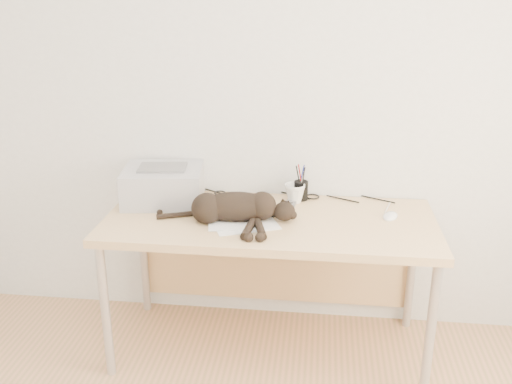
# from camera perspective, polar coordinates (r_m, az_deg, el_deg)

# --- Properties ---
(wall_back) EXTENTS (3.50, 0.00, 3.50)m
(wall_back) POSITION_cam_1_polar(r_m,az_deg,el_deg) (2.95, 2.14, 10.16)
(wall_back) COLOR white
(wall_back) RESTS_ON floor
(desk) EXTENTS (1.60, 0.70, 0.74)m
(desk) POSITION_cam_1_polar(r_m,az_deg,el_deg) (2.90, 1.52, -4.42)
(desk) COLOR tan
(desk) RESTS_ON floor
(printer) EXTENTS (0.44, 0.39, 0.19)m
(printer) POSITION_cam_1_polar(r_m,az_deg,el_deg) (2.99, -9.24, 0.74)
(printer) COLOR #A7A7AC
(printer) RESTS_ON desk
(papers) EXTENTS (0.37, 0.31, 0.01)m
(papers) POSITION_cam_1_polar(r_m,az_deg,el_deg) (2.70, -1.37, -3.10)
(papers) COLOR white
(papers) RESTS_ON desk
(cat) EXTENTS (0.68, 0.32, 0.15)m
(cat) POSITION_cam_1_polar(r_m,az_deg,el_deg) (2.71, -2.37, -1.66)
(cat) COLOR black
(cat) RESTS_ON desk
(mug) EXTENTS (0.15, 0.15, 0.10)m
(mug) POSITION_cam_1_polar(r_m,az_deg,el_deg) (2.95, 3.89, -0.14)
(mug) COLOR white
(mug) RESTS_ON desk
(pen_cup) EXTENTS (0.07, 0.07, 0.19)m
(pen_cup) POSITION_cam_1_polar(r_m,az_deg,el_deg) (3.00, 4.52, 0.20)
(pen_cup) COLOR black
(pen_cup) RESTS_ON desk
(remote_grey) EXTENTS (0.07, 0.18, 0.02)m
(remote_grey) POSITION_cam_1_polar(r_m,az_deg,el_deg) (2.97, 3.68, -0.84)
(remote_grey) COLOR slate
(remote_grey) RESTS_ON desk
(remote_black) EXTENTS (0.14, 0.19, 0.02)m
(remote_black) POSITION_cam_1_polar(r_m,az_deg,el_deg) (2.85, 2.30, -1.71)
(remote_black) COLOR black
(remote_black) RESTS_ON desk
(mouse) EXTENTS (0.10, 0.13, 0.04)m
(mouse) POSITION_cam_1_polar(r_m,az_deg,el_deg) (2.84, 13.29, -2.15)
(mouse) COLOR white
(mouse) RESTS_ON desk
(cable_tangle) EXTENTS (1.36, 0.07, 0.01)m
(cable_tangle) POSITION_cam_1_polar(r_m,az_deg,el_deg) (3.05, 1.93, -0.31)
(cable_tangle) COLOR black
(cable_tangle) RESTS_ON desk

